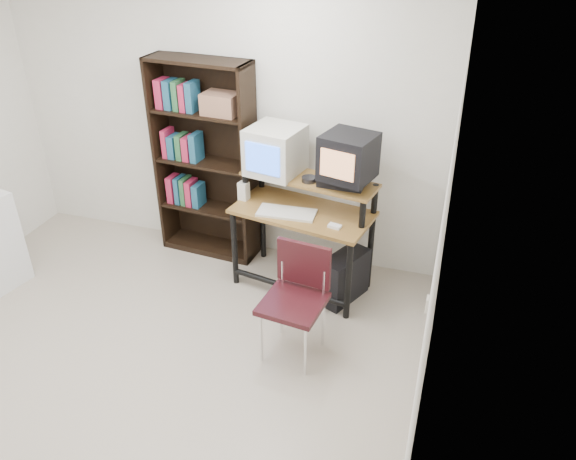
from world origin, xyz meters
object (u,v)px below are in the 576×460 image
(computer_desk, at_px, (303,216))
(pc_tower, at_px, (344,277))
(crt_tv, at_px, (348,157))
(crt_monitor, at_px, (275,150))
(bookshelf, at_px, (206,158))
(school_chair, at_px, (297,290))

(computer_desk, xyz_separation_m, pc_tower, (0.39, -0.10, -0.47))
(crt_tv, relative_size, pc_tower, 1.02)
(crt_monitor, bearing_deg, crt_tv, 1.85)
(pc_tower, xyz_separation_m, bookshelf, (-1.40, 0.42, 0.72))
(computer_desk, bearing_deg, crt_monitor, 163.54)
(crt_tv, bearing_deg, bookshelf, -176.90)
(crt_monitor, xyz_separation_m, school_chair, (0.47, -0.95, -0.64))
(computer_desk, bearing_deg, bookshelf, 172.72)
(crt_tv, xyz_separation_m, bookshelf, (-1.34, 0.28, -0.29))
(school_chair, bearing_deg, bookshelf, 143.46)
(crt_monitor, height_order, school_chair, crt_monitor)
(crt_monitor, distance_m, pc_tower, 1.20)
(crt_monitor, bearing_deg, school_chair, -52.55)
(school_chair, bearing_deg, computer_desk, 109.84)
(crt_monitor, xyz_separation_m, bookshelf, (-0.72, 0.17, -0.23))
(pc_tower, bearing_deg, computer_desk, -169.27)
(crt_monitor, height_order, crt_tv, crt_tv)
(school_chair, relative_size, bookshelf, 0.47)
(crt_tv, relative_size, bookshelf, 0.25)
(computer_desk, xyz_separation_m, crt_tv, (0.34, 0.04, 0.55))
(crt_monitor, xyz_separation_m, crt_tv, (0.63, -0.10, 0.06))
(crt_monitor, bearing_deg, bookshelf, 177.44)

